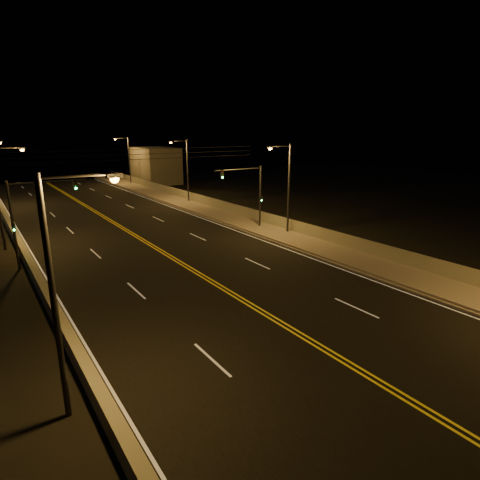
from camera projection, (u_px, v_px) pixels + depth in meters
road at (199, 274)px, 26.80m from camera, size 18.00×120.00×0.02m
sidewalk at (316, 246)px, 32.60m from camera, size 3.60×120.00×0.30m
curb at (298, 251)px, 31.61m from camera, size 0.14×120.00×0.15m
parapet_wall at (331, 236)px, 33.31m from camera, size 0.30×120.00×1.00m
jersey_barrier at (48, 299)px, 21.72m from camera, size 0.45×120.00×0.85m
distant_building_right at (155, 165)px, 72.20m from camera, size 6.00×10.00×6.28m
parapet_rail at (331, 230)px, 33.17m from camera, size 0.06×120.00×0.06m
lane_markings at (199, 274)px, 26.74m from camera, size 17.32×116.00×0.00m
streetlight_1 at (286, 183)px, 35.51m from camera, size 2.55×0.28×8.13m
streetlight_2 at (185, 167)px, 51.39m from camera, size 2.55×0.28×8.13m
streetlight_3 at (127, 157)px, 69.11m from camera, size 2.55×0.28×8.13m
streetlight_4 at (62, 281)px, 12.46m from camera, size 2.55×0.28×8.13m
streetlight_5 at (1, 190)px, 31.18m from camera, size 2.55×0.28×8.13m
traffic_signal_right at (252, 190)px, 37.48m from camera, size 5.11×0.31×6.07m
traffic_signal_left at (28, 213)px, 27.33m from camera, size 5.11×0.31×6.07m
overhead_wires at (140, 154)px, 32.43m from camera, size 22.00×0.03×0.83m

